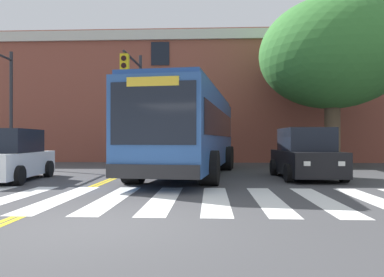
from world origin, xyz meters
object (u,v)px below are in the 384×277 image
at_px(traffic_light_overhead, 134,90).
at_px(street_tree_curbside_large, 332,54).
at_px(car_white_near_lane, 8,157).
at_px(car_black_far_lane, 306,155).
at_px(city_bus, 190,130).

bearing_deg(traffic_light_overhead, street_tree_curbside_large, 8.16).
height_order(car_white_near_lane, car_black_far_lane, car_black_far_lane).
bearing_deg(city_bus, car_white_near_lane, -157.46).
relative_size(car_white_near_lane, traffic_light_overhead, 0.75).
bearing_deg(car_black_far_lane, city_bus, 163.42).
height_order(car_white_near_lane, traffic_light_overhead, traffic_light_overhead).
height_order(car_black_far_lane, traffic_light_overhead, traffic_light_overhead).
distance_m(city_bus, car_black_far_lane, 4.45).
bearing_deg(traffic_light_overhead, city_bus, -43.05).
height_order(car_white_near_lane, street_tree_curbside_large, street_tree_curbside_large).
bearing_deg(street_tree_curbside_large, traffic_light_overhead, -171.84).
bearing_deg(car_black_far_lane, street_tree_curbside_large, 63.40).
distance_m(car_white_near_lane, traffic_light_overhead, 6.64).
bearing_deg(car_black_far_lane, car_white_near_lane, -173.07).
distance_m(city_bus, traffic_light_overhead, 4.21).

